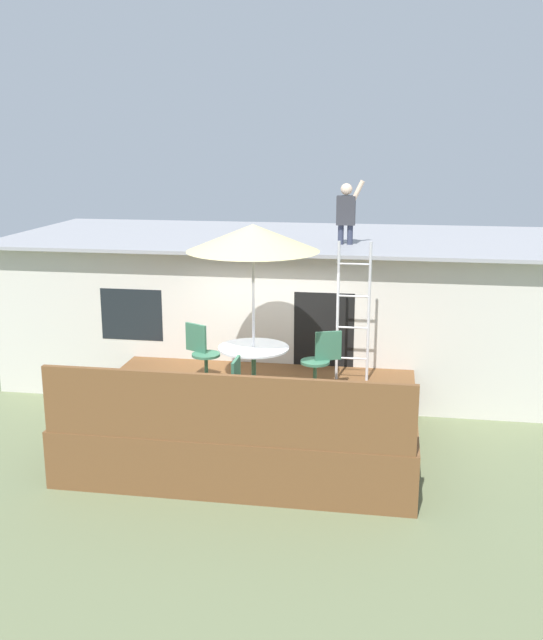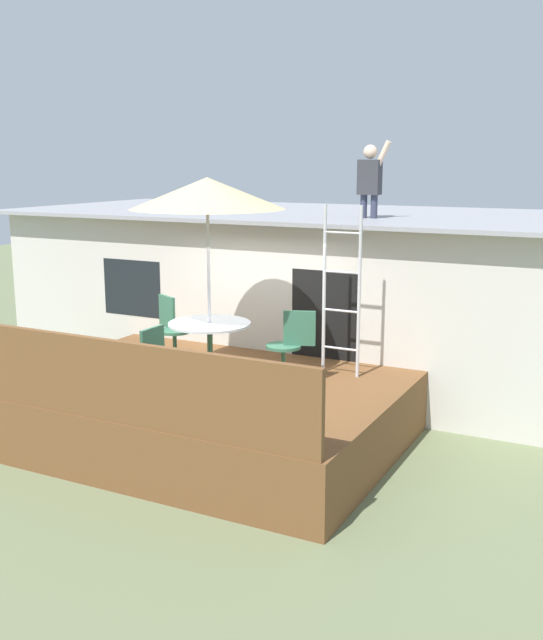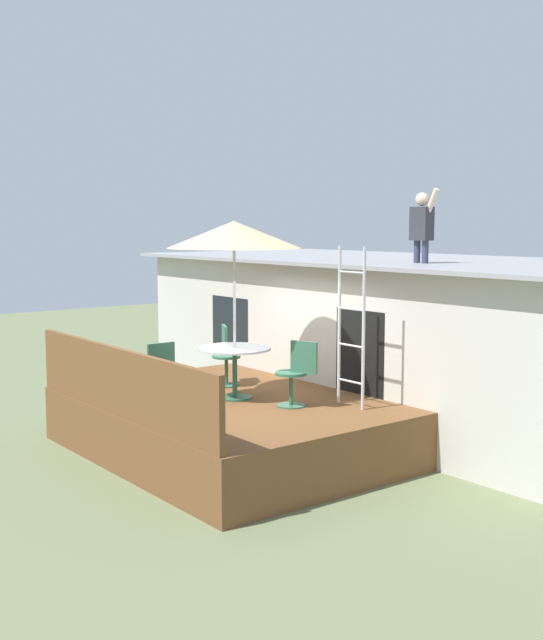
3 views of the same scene
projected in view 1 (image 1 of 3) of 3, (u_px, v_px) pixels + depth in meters
The scene contains 11 objects.
ground_plane at pixel (252, 444), 11.13m from camera, with size 40.00×40.00×0.00m, color #66704C.
house at pixel (287, 305), 14.25m from camera, with size 10.50×4.50×2.71m.
deck at pixel (252, 420), 11.03m from camera, with size 4.82×3.76×0.80m, color brown.
deck_railing at pixel (224, 409), 9.08m from camera, with size 4.72×0.08×0.90m, color brown.
patio_table at pixel (254, 357), 10.76m from camera, with size 1.04×1.04×0.74m.
patio_umbrella at pixel (253, 238), 10.34m from camera, with size 1.90×1.90×2.54m.
step_ladder at pixel (353, 312), 11.34m from camera, with size 0.52×0.04×2.20m.
person_figure at pixel (347, 209), 12.63m from camera, with size 0.47×0.20×1.11m.
patio_chair_left at pixel (202, 354), 11.38m from camera, with size 0.59×0.44×0.92m.
patio_chair_right at pixel (320, 362), 10.99m from camera, with size 0.60×0.44×0.92m.
patio_chair_near at pixel (238, 390), 9.77m from camera, with size 0.44×0.62×0.92m.
Camera 1 is at (1.98, -10.16, 4.51)m, focal length 41.22 mm.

